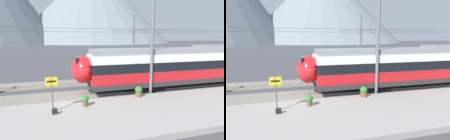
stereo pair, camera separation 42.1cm
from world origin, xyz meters
TOP-DOWN VIEW (x-y plane):
  - ground_plane at (0.00, 0.00)m, footprint 400.00×400.00m
  - platform_slab at (0.00, -4.01)m, footprint 120.00×6.14m
  - track_near at (0.00, 0.93)m, footprint 120.00×3.00m
  - track_far at (0.00, 5.51)m, footprint 120.00×3.00m
  - train_near_platform at (13.80, 0.93)m, footprint 28.18×2.93m
  - catenary_mast_mid at (5.85, -0.49)m, footprint 49.39×1.84m
  - catenary_mast_far_side at (7.59, 7.29)m, footprint 49.39×2.23m
  - platform_sign at (-1.86, -2.71)m, footprint 0.70×0.08m
  - handbag_near_sign at (-1.75, -3.12)m, footprint 0.32×0.18m
  - potted_plant_platform_edge at (4.39, -1.44)m, footprint 0.55×0.55m
  - potted_plant_by_shelter at (0.17, -2.30)m, footprint 0.51×0.51m
  - mountain_central_peak at (31.95, 164.71)m, footprint 138.53×138.53m

SIDE VIEW (x-z plane):
  - ground_plane at x=0.00m, z-range 0.00..0.00m
  - track_near at x=0.00m, z-range -0.07..0.21m
  - track_far at x=0.00m, z-range -0.07..0.21m
  - platform_slab at x=0.00m, z-range 0.00..0.35m
  - handbag_near_sign at x=-1.75m, z-range 0.29..0.73m
  - potted_plant_by_shelter at x=0.17m, z-range 0.40..1.14m
  - potted_plant_platform_edge at x=4.39m, z-range 0.38..1.19m
  - platform_sign at x=-1.86m, z-range 0.85..3.01m
  - train_near_platform at x=13.80m, z-range 0.09..4.36m
  - catenary_mast_far_side at x=7.59m, z-range 0.18..7.71m
  - catenary_mast_mid at x=5.85m, z-range 0.12..8.14m
  - mountain_central_peak at x=31.95m, z-range 0.00..68.79m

